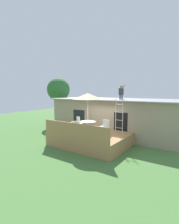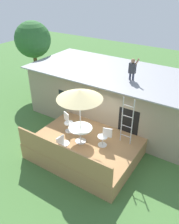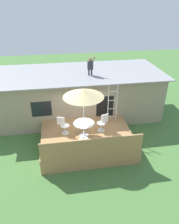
{
  "view_description": "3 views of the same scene",
  "coord_description": "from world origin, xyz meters",
  "views": [
    {
      "loc": [
        6.06,
        -9.05,
        3.46
      ],
      "look_at": [
        -0.53,
        0.56,
        2.06
      ],
      "focal_mm": 27.64,
      "sensor_mm": 36.0,
      "label": 1
    },
    {
      "loc": [
        4.69,
        -6.94,
        7.24
      ],
      "look_at": [
        -0.47,
        1.03,
        1.63
      ],
      "focal_mm": 37.28,
      "sensor_mm": 36.0,
      "label": 2
    },
    {
      "loc": [
        -1.31,
        -8.99,
        7.1
      ],
      "look_at": [
        0.29,
        0.86,
        1.55
      ],
      "focal_mm": 34.28,
      "sensor_mm": 36.0,
      "label": 3
    }
  ],
  "objects": [
    {
      "name": "backyard_tree",
      "position": [
        -6.74,
        3.94,
        3.61
      ],
      "size": [
        2.34,
        2.34,
        4.81
      ],
      "color": "brown",
      "rests_on": "ground"
    },
    {
      "name": "deck_railing",
      "position": [
        0.0,
        -1.74,
        1.25
      ],
      "size": [
        4.53,
        0.08,
        0.9
      ],
      "primitive_type": "cube",
      "color": "#A87A4C",
      "rests_on": "deck"
    },
    {
      "name": "patio_table",
      "position": [
        -0.16,
        -0.18,
        1.39
      ],
      "size": [
        1.04,
        1.04,
        0.74
      ],
      "color": "silver",
      "rests_on": "deck"
    },
    {
      "name": "patio_chair_right",
      "position": [
        0.86,
        0.14,
        1.26
      ],
      "size": [
        0.61,
        0.44,
        0.92
      ],
      "rotation": [
        0.0,
        0.0,
        -2.83
      ],
      "color": "silver",
      "rests_on": "deck"
    },
    {
      "name": "step_ladder",
      "position": [
        1.54,
        0.85,
        1.9
      ],
      "size": [
        0.52,
        0.04,
        2.2
      ],
      "color": "silver",
      "rests_on": "deck"
    },
    {
      "name": "patio_chair_left",
      "position": [
        -1.15,
        0.2,
        1.26
      ],
      "size": [
        0.6,
        0.44,
        0.92
      ],
      "rotation": [
        0.0,
        0.0,
        -0.37
      ],
      "color": "silver",
      "rests_on": "deck"
    },
    {
      "name": "ground_plane",
      "position": [
        0.0,
        0.0,
        0.0
      ],
      "size": [
        40.0,
        40.0,
        0.0
      ],
      "primitive_type": "plane",
      "color": "#477538"
    },
    {
      "name": "deck",
      "position": [
        0.0,
        0.0,
        0.4
      ],
      "size": [
        4.63,
        3.59,
        0.8
      ],
      "primitive_type": "cube",
      "color": "#A87A4C",
      "rests_on": "ground"
    },
    {
      "name": "patio_chair_near",
      "position": [
        -0.31,
        -1.22,
        1.26
      ],
      "size": [
        0.44,
        0.62,
        0.92
      ],
      "rotation": [
        0.0,
        0.0,
        1.42
      ],
      "color": "silver",
      "rests_on": "deck"
    },
    {
      "name": "house",
      "position": [
        0.0,
        3.6,
        1.43
      ],
      "size": [
        10.5,
        4.5,
        2.85
      ],
      "color": "gray",
      "rests_on": "ground"
    },
    {
      "name": "patio_umbrella",
      "position": [
        -0.16,
        -0.18,
        3.15
      ],
      "size": [
        1.9,
        1.9,
        2.54
      ],
      "color": "silver",
      "rests_on": "deck"
    },
    {
      "name": "person_figure",
      "position": [
        0.69,
        2.99,
        3.46
      ],
      "size": [
        0.47,
        0.2,
        1.11
      ],
      "color": "#33384C",
      "rests_on": "house"
    }
  ]
}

